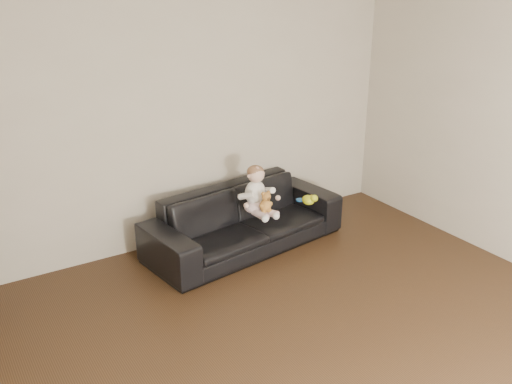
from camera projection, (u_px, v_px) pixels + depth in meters
wall_back at (176, 119)px, 5.57m from camera, size 5.00×0.00×5.00m
sofa at (244, 219)px, 5.78m from camera, size 2.15×1.08×0.60m
baby at (257, 193)px, 5.61m from camera, size 0.36×0.44×0.49m
teddy_bear at (266, 202)px, 5.52m from camera, size 0.15×0.15×0.22m
toy_green at (308, 200)px, 5.87m from camera, size 0.15×0.17×0.10m
toy_rattle at (312, 199)px, 5.93m from camera, size 0.08×0.08×0.07m
toy_blue_disc at (300, 200)px, 5.99m from camera, size 0.11×0.11×0.01m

